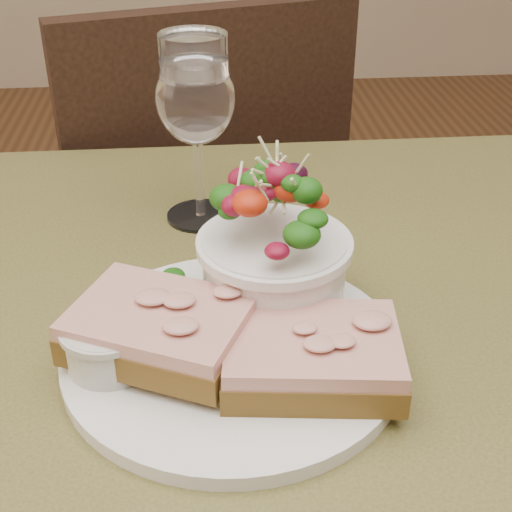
{
  "coord_description": "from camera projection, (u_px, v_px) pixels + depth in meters",
  "views": [
    {
      "loc": [
        -0.02,
        -0.45,
        1.1
      ],
      "look_at": [
        0.02,
        0.03,
        0.81
      ],
      "focal_mm": 50.0,
      "sensor_mm": 36.0,
      "label": 1
    }
  ],
  "objects": [
    {
      "name": "cafe_table",
      "position": [
        237.0,
        432.0,
        0.62
      ],
      "size": [
        0.8,
        0.8,
        0.75
      ],
      "color": "#433E1C",
      "rests_on": "ground"
    },
    {
      "name": "chair_far",
      "position": [
        190.0,
        316.0,
        1.36
      ],
      "size": [
        0.52,
        0.52,
        0.9
      ],
      "rotation": [
        0.0,
        0.0,
        3.44
      ],
      "color": "black",
      "rests_on": "ground"
    },
    {
      "name": "dinner_plate",
      "position": [
        233.0,
        351.0,
        0.55
      ],
      "size": [
        0.26,
        0.26,
        0.01
      ],
      "primitive_type": "cylinder",
      "color": "white",
      "rests_on": "cafe_table"
    },
    {
      "name": "sandwich_front",
      "position": [
        312.0,
        355.0,
        0.51
      ],
      "size": [
        0.14,
        0.11,
        0.03
      ],
      "rotation": [
        0.0,
        0.0,
        -0.11
      ],
      "color": "#493013",
      "rests_on": "dinner_plate"
    },
    {
      "name": "sandwich_back",
      "position": [
        160.0,
        328.0,
        0.52
      ],
      "size": [
        0.15,
        0.14,
        0.03
      ],
      "rotation": [
        0.0,
        0.0,
        -0.44
      ],
      "color": "#493013",
      "rests_on": "dinner_plate"
    },
    {
      "name": "ramekin",
      "position": [
        108.0,
        342.0,
        0.51
      ],
      "size": [
        0.06,
        0.06,
        0.04
      ],
      "color": "beige",
      "rests_on": "dinner_plate"
    },
    {
      "name": "salad_bowl",
      "position": [
        274.0,
        241.0,
        0.56
      ],
      "size": [
        0.12,
        0.12,
        0.13
      ],
      "color": "white",
      "rests_on": "dinner_plate"
    },
    {
      "name": "garnish",
      "position": [
        146.0,
        288.0,
        0.59
      ],
      "size": [
        0.05,
        0.04,
        0.02
      ],
      "color": "black",
      "rests_on": "dinner_plate"
    },
    {
      "name": "wine_glass",
      "position": [
        196.0,
        103.0,
        0.68
      ],
      "size": [
        0.08,
        0.08,
        0.18
      ],
      "color": "white",
      "rests_on": "cafe_table"
    }
  ]
}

